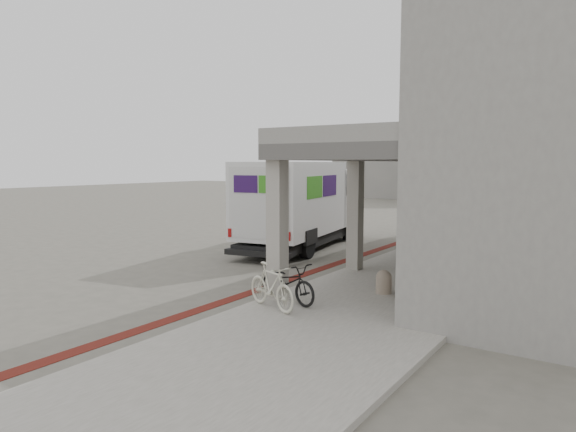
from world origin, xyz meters
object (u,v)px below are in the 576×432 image
Objects in this scene: bench at (437,279)px; bicycle_black at (287,282)px; utility_cabinet at (434,258)px; bicycle_cream at (271,286)px; fedex_truck at (302,202)px.

bicycle_black reaches higher than bench.
utility_cabinet is at bearing 113.69° from bench.
bicycle_black is 0.62m from bicycle_cream.
utility_cabinet is 0.51× the size of bicycle_black.
bicycle_black is (4.19, -7.21, -1.18)m from fedex_truck.
bicycle_cream is at bearing -71.51° from fedex_truck.
utility_cabinet is at bearing -31.50° from fedex_truck.
bicycle_cream is (-2.46, -3.58, 0.21)m from bench.
fedex_truck is at bearing 155.54° from utility_cabinet.
fedex_truck is at bearing 43.82° from bicycle_black.
fedex_truck is 4.81× the size of bench.
bicycle_black is 1.07× the size of bicycle_cream.
bicycle_black is (-1.80, -4.80, 0.01)m from utility_cabinet.
bench is at bearing -42.20° from fedex_truck.
bicycle_cream reaches higher than bicycle_black.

